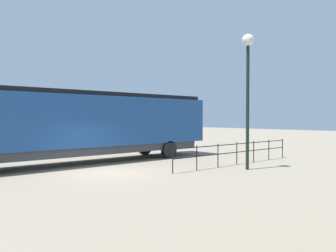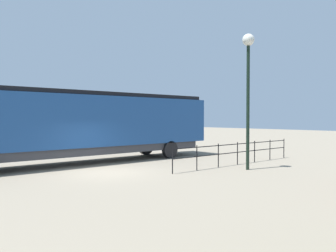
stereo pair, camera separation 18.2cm
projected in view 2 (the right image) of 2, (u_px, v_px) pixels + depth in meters
ground_plane at (107, 172)px, 15.94m from camera, size 120.00×120.00×0.00m
locomotive at (91, 123)px, 19.41m from camera, size 2.88×16.70×4.05m
lamp_post at (248, 69)px, 16.65m from camera, size 0.59×0.59×6.74m
platform_fence at (237, 150)px, 18.61m from camera, size 0.05×9.61×1.24m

